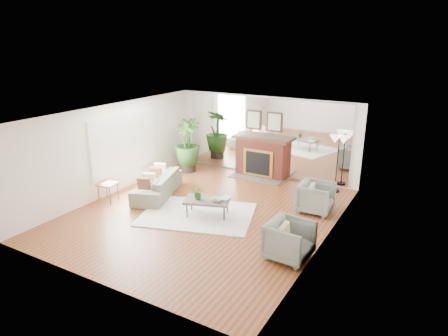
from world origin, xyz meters
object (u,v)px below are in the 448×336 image
Objects in this scene: sofa at (157,185)px; fireplace at (261,156)px; side_table at (108,186)px; floor_lamp at (339,144)px; coffee_table at (207,201)px; potted_ficus at (187,144)px; armchair_back at (316,197)px; armchair_front at (289,240)px.

fireplace is at bearing 128.82° from sofa.
side_table is 6.38m from floor_lamp.
fireplace is 1.65× the size of coffee_table.
side_table is at bearing -169.35° from coffee_table.
coffee_table is at bearing -87.54° from fireplace.
side_table is (-0.85, -1.01, 0.12)m from sofa.
potted_ficus is (0.39, 3.16, 0.50)m from side_table.
sofa is 4.07× the size of side_table.
armchair_front reaches higher than armchair_back.
floor_lamp is (4.22, 2.73, 1.09)m from sofa.
sofa is (-1.80, -2.89, -0.35)m from fireplace.
sofa is at bearing -77.84° from potted_ficus.
fireplace is at bearing 176.24° from floor_lamp.
side_table is 0.30× the size of potted_ficus.
potted_ficus reaches higher than armchair_front.
coffee_table is at bearing 10.65° from side_table.
fireplace reaches higher than armchair_front.
armchair_back reaches higher than side_table.
sofa is 4.61m from armchair_front.
floor_lamp is (2.28, 3.22, 0.99)m from coffee_table.
coffee_table is 2.42× the size of side_table.
fireplace is 3.39m from coffee_table.
potted_ficus is at bearing 58.70° from armchair_front.
sofa is 2.51× the size of armchair_back.
fireplace is 1.18× the size of potted_ficus.
fireplace reaches higher than side_table.
fireplace is 1.26× the size of floor_lamp.
sofa reaches higher than coffee_table.
floor_lamp is (4.68, 0.59, 0.47)m from potted_ficus.
sofa is 4.30m from armchair_back.
potted_ficus is (-4.86, 3.51, 0.54)m from armchair_front.
side_table is (-5.25, 0.35, 0.04)m from armchair_front.
fireplace is 2.40m from potted_ficus.
coffee_table is 2.61m from armchair_front.
floor_lamp is (2.42, -0.16, 0.73)m from fireplace.
floor_lamp is at bearing -3.76° from fireplace.
fireplace reaches higher than armchair_back.
potted_ficus is at bearing 132.46° from coffee_table.
side_table is (-2.65, -3.91, -0.23)m from fireplace.
armchair_front is at bearing -35.79° from potted_ficus.
coffee_table is (0.15, -3.38, -0.26)m from fireplace.
sofa is at bearing 49.96° from side_table.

